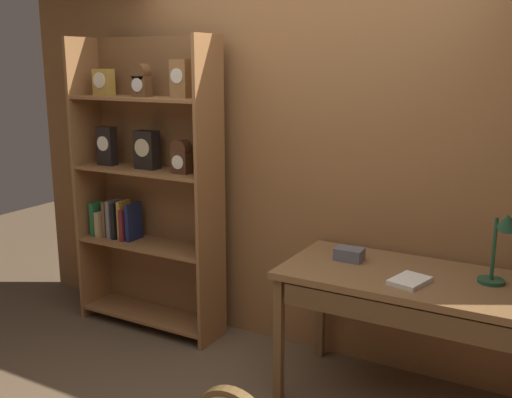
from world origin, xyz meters
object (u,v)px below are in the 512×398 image
workbench (407,291)px  toolbox_small (349,254)px  open_repair_manual (410,281)px  desk_lamp (502,240)px  bookshelf (147,185)px

workbench → toolbox_small: toolbox_small is taller
workbench → open_repair_manual: (0.04, -0.10, 0.10)m
workbench → open_repair_manual: bearing=-69.3°
workbench → toolbox_small: bearing=165.8°
open_repair_manual → desk_lamp: bearing=38.0°
workbench → desk_lamp: bearing=10.9°
toolbox_small → bookshelf: bearing=176.8°
bookshelf → workbench: (1.98, -0.19, -0.37)m
desk_lamp → workbench: bearing=-169.1°
workbench → toolbox_small: size_ratio=8.50×
workbench → desk_lamp: size_ratio=3.32×
bookshelf → workbench: 2.02m
desk_lamp → bookshelf: bearing=177.7°
bookshelf → open_repair_manual: (2.01, -0.29, -0.27)m
workbench → open_repair_manual: 0.15m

